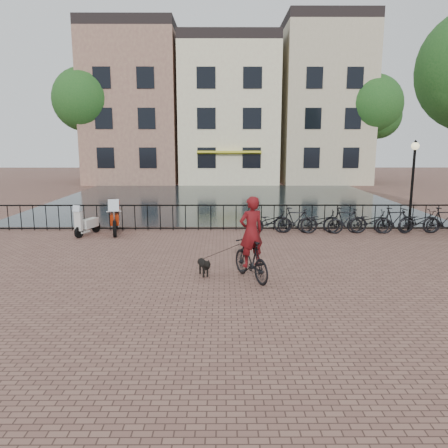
{
  "coord_description": "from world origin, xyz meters",
  "views": [
    {
      "loc": [
        -0.05,
        -8.98,
        3.48
      ],
      "look_at": [
        0.0,
        3.0,
        1.2
      ],
      "focal_mm": 35.0,
      "sensor_mm": 36.0,
      "label": 1
    }
  ],
  "objects_px": {
    "cyclist": "(251,243)",
    "motorcycle": "(115,214)",
    "lamp_post": "(413,171)",
    "dog": "(204,266)",
    "scooter": "(87,219)"
  },
  "relations": [
    {
      "from": "lamp_post",
      "to": "motorcycle",
      "type": "distance_m",
      "value": 11.48
    },
    {
      "from": "cyclist",
      "to": "motorcycle",
      "type": "height_order",
      "value": "cyclist"
    },
    {
      "from": "lamp_post",
      "to": "motorcycle",
      "type": "bearing_deg",
      "value": -179.5
    },
    {
      "from": "dog",
      "to": "scooter",
      "type": "distance_m",
      "value": 6.82
    },
    {
      "from": "dog",
      "to": "lamp_post",
      "type": "bearing_deg",
      "value": 17.26
    },
    {
      "from": "cyclist",
      "to": "motorcycle",
      "type": "bearing_deg",
      "value": -74.57
    },
    {
      "from": "cyclist",
      "to": "scooter",
      "type": "bearing_deg",
      "value": -67.5
    },
    {
      "from": "lamp_post",
      "to": "dog",
      "type": "height_order",
      "value": "lamp_post"
    },
    {
      "from": "motorcycle",
      "to": "scooter",
      "type": "relative_size",
      "value": 1.5
    },
    {
      "from": "dog",
      "to": "motorcycle",
      "type": "distance_m",
      "value": 6.55
    },
    {
      "from": "dog",
      "to": "scooter",
      "type": "xyz_separation_m",
      "value": [
        -4.57,
        5.05,
        0.37
      ]
    },
    {
      "from": "lamp_post",
      "to": "dog",
      "type": "relative_size",
      "value": 4.49
    },
    {
      "from": "motorcycle",
      "to": "scooter",
      "type": "xyz_separation_m",
      "value": [
        -0.95,
        -0.38,
        -0.1
      ]
    },
    {
      "from": "scooter",
      "to": "lamp_post",
      "type": "bearing_deg",
      "value": 21.59
    },
    {
      "from": "scooter",
      "to": "cyclist",
      "type": "bearing_deg",
      "value": -23.65
    }
  ]
}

